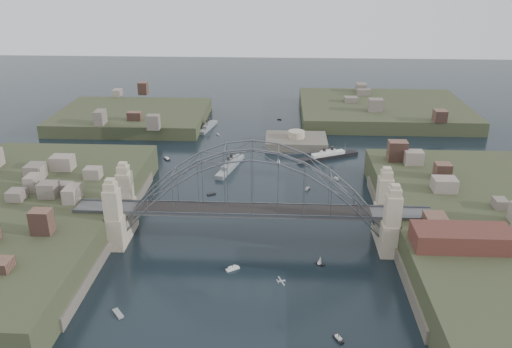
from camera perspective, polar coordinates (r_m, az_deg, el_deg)
The scene contains 26 objects.
ground at distance 126.55m, azimuth -0.41°, elevation -7.33°, with size 500.00×500.00×0.00m, color black.
bridge at distance 120.88m, azimuth -0.43°, elevation -2.26°, with size 84.00×13.80×24.60m.
shore_west at distance 140.68m, azimuth -24.53°, elevation -5.39°, with size 50.50×90.00×12.00m.
shore_east at distance 135.36m, azimuth 24.77°, elevation -6.54°, with size 50.50×90.00×12.00m.
headland_nw at distance 222.51m, azimuth -13.33°, elevation 5.63°, with size 60.00×45.00×9.00m, color #343A22.
headland_ne at distance 232.31m, azimuth 13.67°, elevation 6.38°, with size 70.00×55.00×9.50m, color #343A22.
fort_island at distance 190.47m, azimuth 4.40°, elevation 3.06°, with size 22.00×16.00×9.40m.
wharf_shed at distance 115.56m, azimuth 21.64°, elevation -6.52°, with size 20.00×8.00×4.00m, color #592D26.
finger_pier at distance 107.71m, azimuth 20.57°, elevation -14.51°, with size 4.00×22.00×1.40m, color #515154.
naval_cruiser_near at distance 168.48m, azimuth -2.85°, elevation 0.91°, with size 7.81×20.22×6.06m.
naval_cruiser_far at distance 209.13m, azimuth -5.25°, elevation 5.18°, with size 5.33×16.48×5.52m.
ocean_liner at distance 178.51m, azimuth 7.88°, elevation 1.95°, with size 21.26×12.53×5.45m.
aeroplane at distance 102.46m, azimuth 2.70°, elevation -11.65°, with size 1.79×3.06×0.46m.
small_boat_a at distance 150.57m, azimuth -4.90°, elevation -2.22°, with size 2.57×1.95×0.45m.
small_boat_b at distance 153.88m, azimuth 5.66°, elevation -1.62°, with size 1.49×2.14×1.43m.
small_boat_c at distance 115.84m, azimuth -2.58°, elevation -10.29°, with size 3.08×2.53×1.43m.
small_boat_d at distance 162.12m, azimuth 8.81°, elevation -0.49°, with size 1.50×1.94×1.43m.
small_boat_e at distance 178.60m, azimuth -9.73°, elevation 1.66°, with size 2.79×3.20×1.43m.
small_boat_f at distance 172.80m, azimuth 2.47°, elevation 1.52°, with size 1.56×1.59×2.38m.
small_boat_g at distance 98.48m, azimuth 9.00°, elevation -17.40°, with size 1.88×2.52×1.43m.
small_boat_h at distance 201.61m, azimuth -4.18°, elevation 4.33°, with size 1.54×2.00×0.45m.
small_boat_i at distance 136.49m, azimuth 13.66°, elevation -5.27°, with size 2.75×1.31×2.38m.
small_boat_j at distance 106.45m, azimuth -14.87°, elevation -14.57°, with size 2.92×3.26×0.45m.
small_boat_k at distance 220.65m, azimuth 2.57°, elevation 5.99°, with size 1.72×0.97×0.45m.
small_boat_l at distance 161.68m, azimuth -15.27°, elevation -0.94°, with size 1.51×3.09×2.38m.
small_boat_m at distance 117.78m, azimuth 7.02°, elevation -9.47°, with size 2.09×1.69×2.38m.
Camera 1 is at (6.41, -109.49, 63.13)m, focal length 36.53 mm.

